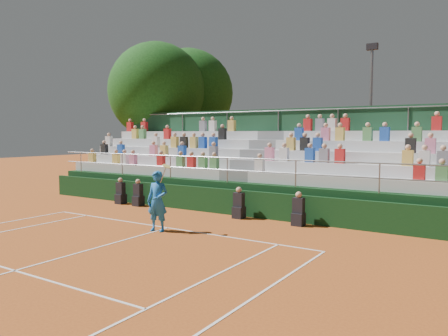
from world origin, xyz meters
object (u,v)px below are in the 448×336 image
Objects in this scene: tree_west at (157,91)px; tree_east at (189,94)px; tennis_player at (158,201)px; floodlight_mast at (371,105)px.

tree_east reaches higher than tree_west.
tree_east is (0.17, 3.19, 0.07)m from tree_west.
tennis_player is 0.24× the size of tree_east.
tree_east reaches higher than floodlight_mast.
tree_west reaches higher than floodlight_mast.
tree_west is at bearing -93.10° from tree_east.
tree_west is at bearing -166.33° from floodlight_mast.
tree_east is at bearing 179.80° from floodlight_mast.
tree_east is 1.13× the size of floodlight_mast.
tennis_player is 18.12m from tree_east.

